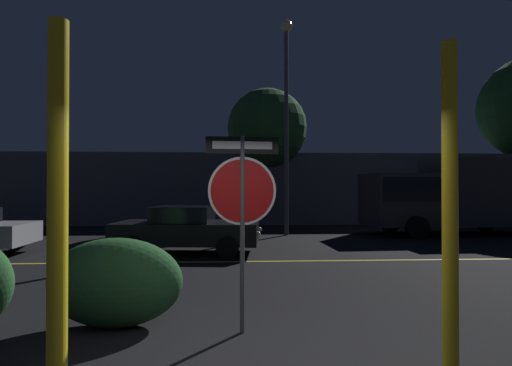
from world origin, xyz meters
TOP-DOWN VIEW (x-y plane):
  - road_center_stripe at (0.00, 6.48)m, footprint 41.19×0.12m
  - stop_sign at (-0.11, 1.58)m, footprint 0.95×0.10m
  - yellow_pole_left at (-1.54, -0.51)m, footprint 0.15×0.15m
  - yellow_pole_right at (1.51, -0.49)m, footprint 0.12×0.12m
  - hedge_bush_2 at (-1.81, 1.87)m, footprint 1.79×0.85m
  - passing_car_2 at (-1.57, 7.84)m, footprint 4.22×2.23m
  - delivery_truck at (8.42, 11.75)m, footprint 7.11×2.77m
  - street_lamp at (1.81, 11.94)m, footprint 0.48×0.48m
  - tree_2 at (1.41, 16.37)m, footprint 4.00×4.00m
  - building_backdrop at (2.92, 18.55)m, footprint 32.65×4.91m

SIDE VIEW (x-z plane):
  - road_center_stripe at x=0.00m, z-range 0.00..0.01m
  - hedge_bush_2 at x=-1.81m, z-range 0.00..1.19m
  - passing_car_2 at x=-1.57m, z-range 0.01..1.35m
  - yellow_pole_right at x=1.51m, z-range 0.00..3.05m
  - yellow_pole_left at x=-1.54m, z-range 0.00..3.14m
  - delivery_truck at x=8.42m, z-range 0.11..3.10m
  - building_backdrop at x=2.92m, z-range 0.00..3.60m
  - stop_sign at x=-0.11m, z-range 0.54..3.08m
  - tree_2 at x=1.41m, z-range 1.40..8.23m
  - street_lamp at x=1.81m, z-range 1.22..9.69m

